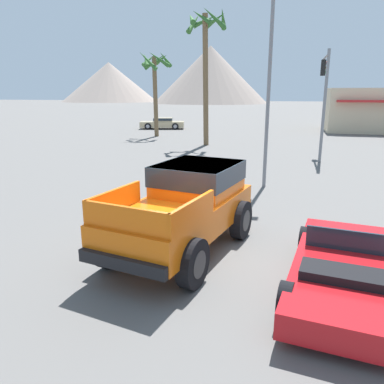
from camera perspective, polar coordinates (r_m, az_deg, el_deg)
name	(u,v)px	position (r m, az deg, el deg)	size (l,w,h in m)	color
ground_plane	(201,249)	(9.18, 1.38, -8.73)	(320.00, 320.00, 0.00)	#5B5956
orange_pickup_truck	(187,202)	(8.96, -0.73, -1.60)	(3.00, 5.11, 1.98)	orange
red_convertible_car	(343,271)	(7.78, 22.00, -11.10)	(2.39, 4.74, 1.05)	#B21419
parked_car_tan	(163,123)	(39.63, -4.50, 10.43)	(4.81, 2.85, 1.14)	tan
traffic_light_main	(324,85)	(22.66, 19.51, 15.07)	(0.38, 3.56, 5.83)	slate
street_lamp_post	(270,66)	(14.98, 11.78, 18.26)	(0.90, 0.24, 7.70)	slate
palm_tree_tall	(155,73)	(32.62, -5.65, 17.59)	(2.76, 2.94, 6.97)	brown
palm_tree_short	(206,45)	(27.12, 2.14, 21.51)	(2.92, 2.76, 9.08)	brown
distant_mountain_range	(324,73)	(131.71, 19.51, 16.76)	(177.31, 61.69, 21.26)	gray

